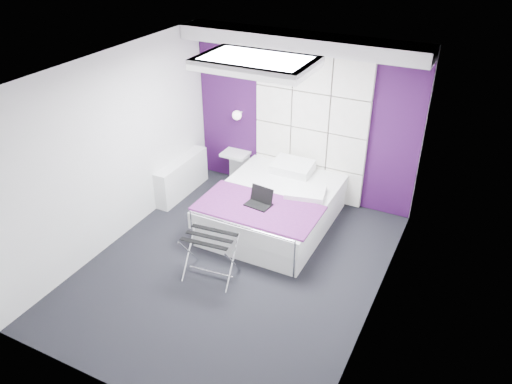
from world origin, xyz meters
TOP-DOWN VIEW (x-y plane):
  - floor at (0.00, 0.00)m, footprint 4.40×4.40m
  - ceiling at (0.00, 0.00)m, footprint 4.40×4.40m
  - wall_back at (0.00, 2.20)m, footprint 3.60×0.00m
  - wall_left at (-1.80, 0.00)m, footprint 0.00×4.40m
  - wall_right at (1.80, 0.00)m, footprint 0.00×4.40m
  - accent_wall at (0.00, 2.19)m, footprint 3.58×0.02m
  - soffit at (0.00, 1.95)m, footprint 3.58×0.50m
  - headboard at (0.15, 2.14)m, footprint 1.80×0.08m
  - skylight at (0.00, 0.60)m, footprint 1.36×0.86m
  - wall_lamp at (-1.05, 2.06)m, footprint 0.15×0.15m
  - radiator at (-1.69, 1.30)m, footprint 0.22×1.20m
  - bed at (0.02, 1.13)m, footprint 1.67×2.02m
  - nightstand at (-1.09, 2.02)m, footprint 0.43×0.34m
  - luggage_rack at (-0.18, -0.31)m, footprint 0.62×0.46m
  - laptop at (-0.00, 0.72)m, footprint 0.34×0.24m

SIDE VIEW (x-z plane):
  - floor at x=0.00m, z-range 0.00..0.00m
  - bed at x=0.02m, z-range -0.05..0.65m
  - radiator at x=-1.69m, z-range 0.00..0.60m
  - luggage_rack at x=-0.18m, z-range 0.00..0.61m
  - nightstand at x=-1.09m, z-range 0.51..0.55m
  - laptop at x=0.00m, z-range 0.50..0.75m
  - headboard at x=0.15m, z-range 0.02..2.32m
  - wall_lamp at x=-1.05m, z-range 1.15..1.29m
  - wall_left at x=-1.80m, z-range -0.90..3.50m
  - wall_right at x=1.80m, z-range -0.90..3.50m
  - accent_wall at x=0.00m, z-range 0.01..2.59m
  - wall_back at x=0.00m, z-range -0.50..3.10m
  - soffit at x=0.00m, z-range 2.40..2.60m
  - skylight at x=0.00m, z-range 2.49..2.61m
  - ceiling at x=0.00m, z-range 2.60..2.60m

